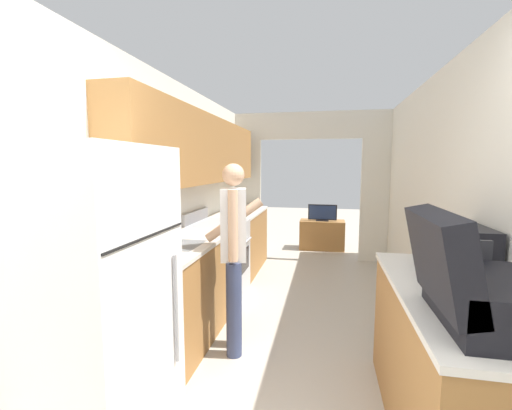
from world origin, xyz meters
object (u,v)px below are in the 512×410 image
at_px(refrigerator, 98,299).
at_px(range_oven, 219,259).
at_px(suitcase, 473,285).
at_px(television, 322,213).
at_px(tv_cabinet, 322,235).
at_px(person, 234,253).
at_px(microwave, 456,249).

relative_size(refrigerator, range_oven, 1.63).
distance_m(suitcase, television, 5.03).
height_order(refrigerator, range_oven, refrigerator).
xyz_separation_m(tv_cabinet, television, (-0.00, -0.04, 0.43)).
xyz_separation_m(person, television, (0.70, 3.83, -0.16)).
relative_size(refrigerator, microwave, 3.51).
height_order(person, television, person).
xyz_separation_m(suitcase, television, (-0.70, 4.97, -0.38)).
relative_size(refrigerator, tv_cabinet, 2.04).
distance_m(refrigerator, person, 1.21).
xyz_separation_m(refrigerator, microwave, (2.07, 0.73, 0.21)).
distance_m(range_oven, suitcase, 3.06).
height_order(refrigerator, person, refrigerator).
distance_m(range_oven, microwave, 2.67).
height_order(person, suitcase, person).
bearing_deg(suitcase, tv_cabinet, 97.90).
relative_size(refrigerator, person, 1.06).
distance_m(suitcase, microwave, 0.78).
distance_m(range_oven, television, 2.94).
xyz_separation_m(person, tv_cabinet, (0.70, 3.87, -0.59)).
relative_size(range_oven, person, 0.65).
bearing_deg(person, microwave, -116.86).
relative_size(range_oven, microwave, 2.16).
bearing_deg(microwave, suitcase, -103.76).
relative_size(person, suitcase, 2.64).
height_order(suitcase, tv_cabinet, suitcase).
distance_m(suitcase, tv_cabinet, 5.12).
xyz_separation_m(refrigerator, person, (0.49, 1.11, 0.01)).
distance_m(microwave, television, 4.32).
height_order(refrigerator, microwave, refrigerator).
bearing_deg(suitcase, microwave, 76.24).
xyz_separation_m(microwave, television, (-0.88, 4.21, -0.36)).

